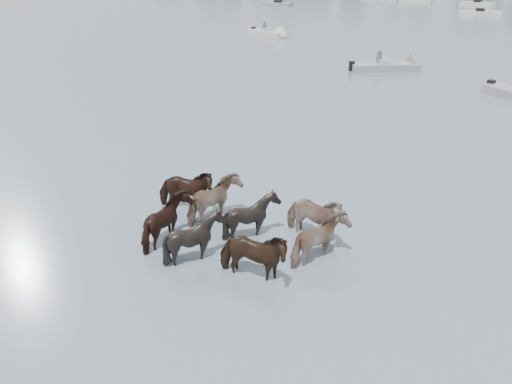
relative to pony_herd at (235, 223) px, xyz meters
The scene contains 4 objects.
ground 2.12m from the pony_herd, 37.28° to the right, with size 400.00×400.00×0.00m, color #4D5E6F.
pony_herd is the anchor object (origin of this frame).
motorboat_a 25.17m from the pony_herd, 98.53° to the left, with size 4.91×4.26×1.92m.
motorboat_f 39.02m from the pony_herd, 118.68° to the left, with size 4.71×2.57×1.92m.
Camera 1 is at (5.44, -9.01, 7.22)m, focal length 36.32 mm.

